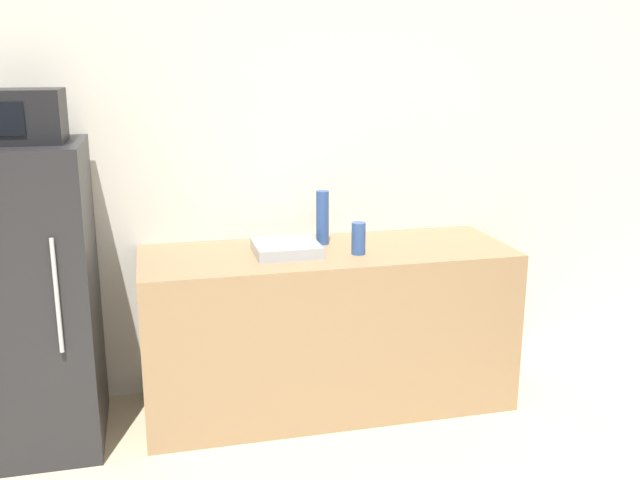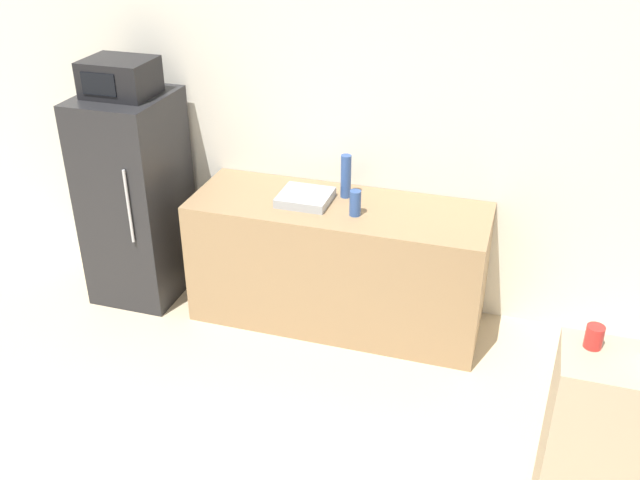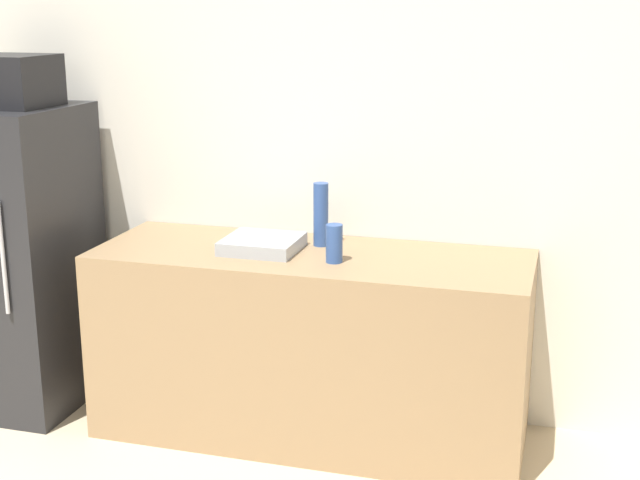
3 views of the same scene
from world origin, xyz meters
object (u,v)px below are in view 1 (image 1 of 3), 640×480
(refrigerator, at_px, (32,298))
(microwave, at_px, (12,116))
(bottle_short, at_px, (358,238))
(bottle_tall, at_px, (322,218))

(refrigerator, bearing_deg, microwave, -107.32)
(microwave, bearing_deg, bottle_short, -2.06)
(refrigerator, height_order, bottle_short, refrigerator)
(refrigerator, xyz_separation_m, bottle_tall, (1.50, 0.19, 0.28))
(refrigerator, bearing_deg, bottle_short, -2.10)
(microwave, height_order, bottle_tall, microwave)
(bottle_tall, distance_m, bottle_short, 0.29)
(microwave, bearing_deg, refrigerator, 72.68)
(refrigerator, bearing_deg, bottle_tall, 7.23)
(bottle_short, bearing_deg, bottle_tall, 117.77)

